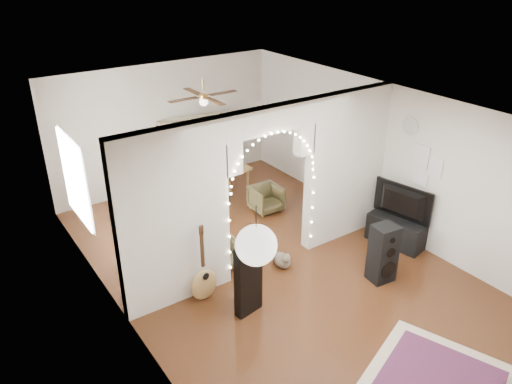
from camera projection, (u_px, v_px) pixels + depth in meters
floor at (268, 262)px, 8.42m from camera, size 7.50×7.50×0.00m
ceiling at (270, 106)px, 7.23m from camera, size 5.00×7.50×0.02m
wall_back at (165, 127)px, 10.60m from camera, size 5.00×0.02×2.70m
wall_front at (486, 322)px, 5.05m from camera, size 5.00×0.02×2.70m
wall_left at (115, 237)px, 6.55m from camera, size 0.02×7.50×2.70m
wall_right at (380, 156)px, 9.10m from camera, size 0.02×7.50×2.70m
divider_wall at (269, 185)px, 7.79m from camera, size 5.00×0.20×2.70m
fairy_lights at (274, 181)px, 7.64m from camera, size 1.64×0.04×1.60m
window at (75, 179)px, 7.83m from camera, size 0.04×1.20×1.40m
wall_clock at (411, 125)px, 8.32m from camera, size 0.03×0.31×0.31m
picture_frames at (425, 166)px, 8.28m from camera, size 0.02×0.50×0.70m
paper_lantern at (256, 245)px, 4.69m from camera, size 0.40×0.40×0.40m
ceiling_fan at (203, 96)px, 8.84m from camera, size 1.10×1.10×0.30m
guitar_case at (248, 279)px, 7.03m from camera, size 0.45×0.21×1.12m
acoustic_guitar at (204, 273)px, 7.33m from camera, size 0.45×0.26×1.07m
tabby_cat at (282, 260)px, 8.21m from camera, size 0.30×0.55×0.36m
floor_speaker at (383, 253)px, 7.77m from camera, size 0.41×0.37×0.97m
media_console at (396, 231)px, 8.83m from camera, size 0.59×1.06×0.50m
tv at (400, 203)px, 8.58m from camera, size 0.36×1.08×0.62m
bookcase at (193, 151)px, 10.93m from camera, size 1.50×0.54×1.51m
dining_table at (218, 172)px, 10.09m from camera, size 1.25×0.88×0.76m
flower_vase at (217, 165)px, 10.01m from camera, size 0.19×0.19×0.19m
dining_chair_left at (218, 253)px, 8.17m from camera, size 0.60×0.62×0.53m
dining_chair_right at (266, 199)px, 9.95m from camera, size 0.57×0.59×0.52m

